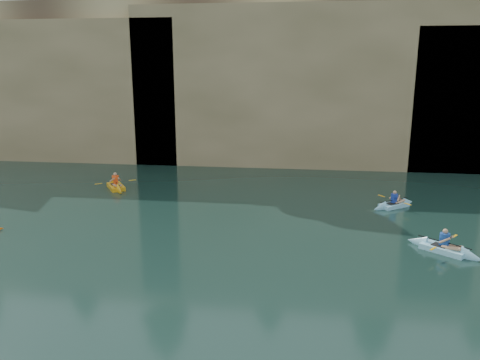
# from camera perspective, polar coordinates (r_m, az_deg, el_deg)

# --- Properties ---
(ground) EXTENTS (160.00, 160.00, 0.00)m
(ground) POSITION_cam_1_polar(r_m,az_deg,el_deg) (12.84, -1.92, -19.29)
(ground) COLOR black
(ground) RESTS_ON ground
(cliff) EXTENTS (70.00, 16.00, 12.00)m
(cliff) POSITION_cam_1_polar(r_m,az_deg,el_deg) (40.66, 5.07, 12.30)
(cliff) COLOR tan
(cliff) RESTS_ON ground
(cliff_slab_west) EXTENTS (26.00, 2.40, 10.56)m
(cliff_slab_west) POSITION_cam_1_polar(r_m,az_deg,el_deg) (39.77, -26.18, 9.90)
(cliff_slab_west) COLOR #9F8760
(cliff_slab_west) RESTS_ON ground
(cliff_slab_center) EXTENTS (24.00, 2.40, 11.40)m
(cliff_slab_center) POSITION_cam_1_polar(r_m,az_deg,el_deg) (33.24, 7.99, 11.39)
(cliff_slab_center) COLOR #9F8760
(cliff_slab_center) RESTS_ON ground
(sea_cave_west) EXTENTS (4.50, 1.00, 4.00)m
(sea_cave_west) POSITION_cam_1_polar(r_m,az_deg,el_deg) (38.44, -23.69, 5.13)
(sea_cave_west) COLOR black
(sea_cave_west) RESTS_ON ground
(sea_cave_center) EXTENTS (3.50, 1.00, 3.20)m
(sea_cave_center) POSITION_cam_1_polar(r_m,az_deg,el_deg) (33.51, -2.58, 4.47)
(sea_cave_center) COLOR black
(sea_cave_center) RESTS_ON ground
(sea_cave_east) EXTENTS (5.00, 1.00, 4.50)m
(sea_cave_east) POSITION_cam_1_polar(r_m,az_deg,el_deg) (33.91, 21.48, 4.75)
(sea_cave_east) COLOR black
(sea_cave_east) RESTS_ON ground
(kayaker_ltblue_near) EXTENTS (2.73, 2.40, 1.16)m
(kayaker_ltblue_near) POSITION_cam_1_polar(r_m,az_deg,el_deg) (19.86, 23.56, -7.64)
(kayaker_ltblue_near) COLOR #98E2FF
(kayaker_ltblue_near) RESTS_ON ground
(kayaker_yellow) EXTENTS (2.25, 2.85, 1.21)m
(kayaker_yellow) POSITION_cam_1_polar(r_m,az_deg,el_deg) (28.27, -14.89, -0.73)
(kayaker_yellow) COLOR orange
(kayaker_yellow) RESTS_ON ground
(kayaker_ltblue_mid) EXTENTS (2.62, 2.22, 1.06)m
(kayaker_ltblue_mid) POSITION_cam_1_polar(r_m,az_deg,el_deg) (25.07, 18.24, -2.85)
(kayaker_ltblue_mid) COLOR #8BCDE9
(kayaker_ltblue_mid) RESTS_ON ground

